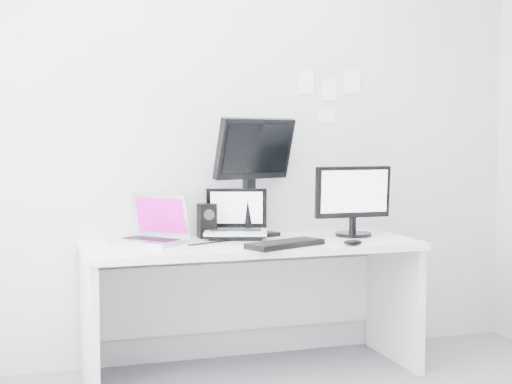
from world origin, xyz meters
The scene contains 13 objects.
back_wall centered at (0.00, 1.60, 1.35)m, with size 3.60×3.60×0.00m, color silver.
desk centered at (0.00, 1.25, 0.36)m, with size 1.80×0.70×0.73m, color white.
macbook centered at (-0.54, 1.33, 0.87)m, with size 0.36×0.27×0.27m, color #B7B7BC.
speaker centered at (-0.19, 1.48, 0.83)m, with size 0.10×0.10×0.19m, color black.
dell_laptop centered at (-0.05, 1.37, 0.87)m, with size 0.34×0.27×0.29m, color silver.
rear_monitor centered at (0.07, 1.45, 1.08)m, with size 0.51×0.18×0.69m, color black.
samsung_monitor centered at (0.62, 1.28, 0.94)m, with size 0.45×0.21×0.42m, color black.
keyboard centered at (0.11, 1.01, 0.74)m, with size 0.43×0.15×0.03m, color black.
mouse centered at (0.46, 0.94, 0.75)m, with size 0.10×0.06×0.03m, color black.
wall_note_0 centered at (0.45, 1.59, 1.62)m, with size 0.10×0.00×0.14m, color white.
wall_note_1 centered at (0.60, 1.59, 1.58)m, with size 0.09×0.00×0.13m, color white.
wall_note_2 centered at (0.75, 1.59, 1.63)m, with size 0.10×0.00×0.14m, color white.
wall_note_3 centered at (0.58, 1.59, 1.42)m, with size 0.11×0.00×0.08m, color white.
Camera 1 is at (-1.21, -2.63, 1.29)m, focal length 52.99 mm.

